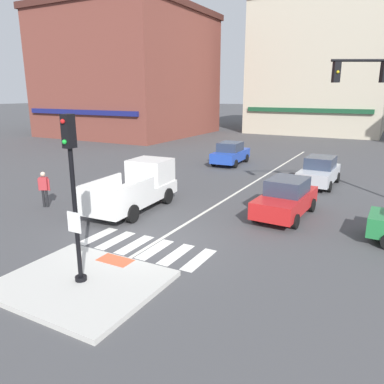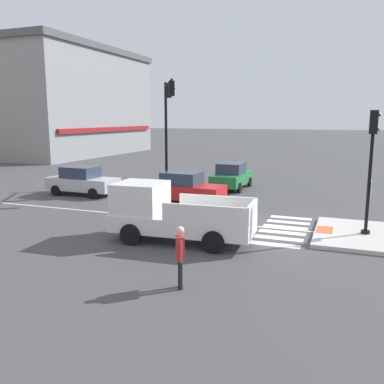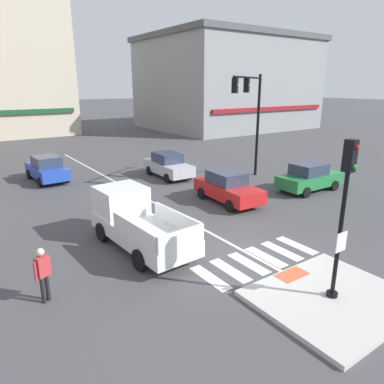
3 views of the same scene
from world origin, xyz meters
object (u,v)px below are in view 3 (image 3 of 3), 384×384
object	(u,v)px
signal_pole	(344,207)
pickup_truck_white_westbound_near	(135,221)
car_red_eastbound_mid	(228,187)
pedestrian_at_curb_left	(43,271)
traffic_light_mast	(252,108)
car_silver_eastbound_far	(168,165)
car_blue_westbound_distant	(47,169)
car_green_cross_right	(309,177)

from	to	relation	value
signal_pole	pickup_truck_white_westbound_near	xyz separation A→B (m)	(-2.94, 6.67, -1.89)
car_red_eastbound_mid	pedestrian_at_curb_left	size ratio (longest dim) A/B	2.50
traffic_light_mast	car_silver_eastbound_far	world-z (taller)	traffic_light_mast
traffic_light_mast	car_blue_westbound_distant	xyz separation A→B (m)	(-10.87, 7.28, -3.81)
car_green_cross_right	pickup_truck_white_westbound_near	xyz separation A→B (m)	(-11.63, -0.89, 0.17)
traffic_light_mast	car_red_eastbound_mid	world-z (taller)	traffic_light_mast
traffic_light_mast	car_green_cross_right	distance (m)	5.52
car_green_cross_right	car_blue_westbound_distant	xyz separation A→B (m)	(-12.08, 11.09, 0.00)
pedestrian_at_curb_left	traffic_light_mast	bearing A→B (deg)	25.24
signal_pole	pickup_truck_white_westbound_near	distance (m)	7.53
car_blue_westbound_distant	car_silver_eastbound_far	xyz separation A→B (m)	(6.98, -3.58, 0.00)
car_blue_westbound_distant	pickup_truck_white_westbound_near	size ratio (longest dim) A/B	0.80
traffic_light_mast	car_green_cross_right	xyz separation A→B (m)	(1.21, -3.82, -3.81)
car_silver_eastbound_far	car_red_eastbound_mid	size ratio (longest dim) A/B	0.99
car_green_cross_right	car_red_eastbound_mid	xyz separation A→B (m)	(-5.32, 1.09, 0.00)
car_silver_eastbound_far	car_green_cross_right	bearing A→B (deg)	-55.83
car_green_cross_right	car_red_eastbound_mid	distance (m)	5.43
car_blue_westbound_distant	car_red_eastbound_mid	size ratio (longest dim) A/B	1.00
car_green_cross_right	pickup_truck_white_westbound_near	world-z (taller)	pickup_truck_white_westbound_near
car_red_eastbound_mid	car_green_cross_right	bearing A→B (deg)	-11.61
car_silver_eastbound_far	pickup_truck_white_westbound_near	world-z (taller)	pickup_truck_white_westbound_near
pickup_truck_white_westbound_near	pedestrian_at_curb_left	bearing A→B (deg)	-152.38
car_blue_westbound_distant	pickup_truck_white_westbound_near	xyz separation A→B (m)	(0.46, -11.99, 0.17)
traffic_light_mast	pickup_truck_white_westbound_near	world-z (taller)	traffic_light_mast
car_green_cross_right	pedestrian_at_curb_left	bearing A→B (deg)	-169.36
signal_pole	car_green_cross_right	distance (m)	11.70
car_green_cross_right	pickup_truck_white_westbound_near	bearing A→B (deg)	-175.60
signal_pole	pedestrian_at_curb_left	distance (m)	8.45
signal_pole	pickup_truck_white_westbound_near	size ratio (longest dim) A/B	0.87
car_blue_westbound_distant	car_silver_eastbound_far	world-z (taller)	same
signal_pole	car_blue_westbound_distant	bearing A→B (deg)	100.32
pickup_truck_white_westbound_near	pedestrian_at_curb_left	world-z (taller)	pickup_truck_white_westbound_near
traffic_light_mast	signal_pole	bearing A→B (deg)	-123.29
car_green_cross_right	car_blue_westbound_distant	world-z (taller)	same
pickup_truck_white_westbound_near	pedestrian_at_curb_left	size ratio (longest dim) A/B	3.12
car_silver_eastbound_far	car_red_eastbound_mid	bearing A→B (deg)	-91.92
car_green_cross_right	traffic_light_mast	bearing A→B (deg)	107.57
pickup_truck_white_westbound_near	signal_pole	bearing A→B (deg)	-66.20
signal_pole	car_red_eastbound_mid	world-z (taller)	signal_pole
car_silver_eastbound_far	pedestrian_at_curb_left	size ratio (longest dim) A/B	2.48
car_red_eastbound_mid	car_blue_westbound_distant	bearing A→B (deg)	124.08
traffic_light_mast	car_silver_eastbound_far	xyz separation A→B (m)	(-3.89, 3.70, -3.81)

